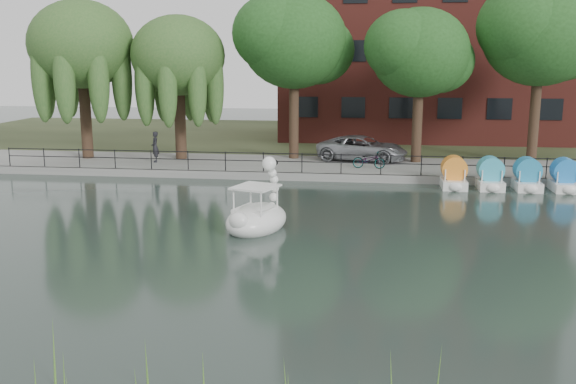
% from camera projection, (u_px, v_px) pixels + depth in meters
% --- Properties ---
extents(ground_plane, '(120.00, 120.00, 0.00)m').
position_uv_depth(ground_plane, '(256.00, 258.00, 20.08)').
color(ground_plane, '#374640').
extents(promenade, '(40.00, 6.00, 0.40)m').
position_uv_depth(promenade, '(307.00, 167.00, 35.56)').
color(promenade, gray).
rests_on(promenade, ground_plane).
extents(kerb, '(40.00, 0.25, 0.40)m').
position_uv_depth(kerb, '(301.00, 177.00, 32.70)').
color(kerb, gray).
rests_on(kerb, ground_plane).
extents(land_strip, '(60.00, 22.00, 0.36)m').
position_uv_depth(land_strip, '(326.00, 137.00, 49.15)').
color(land_strip, '#47512D').
rests_on(land_strip, ground_plane).
extents(railing, '(32.00, 0.05, 1.00)m').
position_uv_depth(railing, '(302.00, 158.00, 32.70)').
color(railing, black).
rests_on(railing, promenade).
extents(apartment_building, '(20.00, 10.07, 18.00)m').
position_uv_depth(apartment_building, '(424.00, 13.00, 46.35)').
color(apartment_building, '#4C1E16').
rests_on(apartment_building, land_strip).
extents(willow_left, '(5.88, 5.88, 9.01)m').
position_uv_depth(willow_left, '(81.00, 45.00, 36.35)').
color(willow_left, '#473323').
rests_on(willow_left, promenade).
extents(willow_mid, '(5.32, 5.32, 8.15)m').
position_uv_depth(willow_mid, '(178.00, 56.00, 36.25)').
color(willow_mid, '#473323').
rests_on(willow_mid, promenade).
extents(broadleaf_center, '(6.00, 6.00, 9.25)m').
position_uv_depth(broadleaf_center, '(294.00, 41.00, 36.23)').
color(broadleaf_center, '#473323').
rests_on(broadleaf_center, promenade).
extents(broadleaf_right, '(5.40, 5.40, 8.32)m').
position_uv_depth(broadleaf_right, '(420.00, 53.00, 34.98)').
color(broadleaf_right, '#473323').
rests_on(broadleaf_right, promenade).
extents(broadleaf_far, '(6.30, 6.30, 9.71)m').
position_uv_depth(broadleaf_far, '(541.00, 35.00, 34.92)').
color(broadleaf_far, '#473323').
rests_on(broadleaf_far, promenade).
extents(minivan, '(3.89, 6.28, 1.62)m').
position_uv_depth(minivan, '(362.00, 146.00, 36.47)').
color(minivan, gray).
rests_on(minivan, promenade).
extents(bicycle, '(0.73, 1.76, 1.00)m').
position_uv_depth(bicycle, '(369.00, 159.00, 33.94)').
color(bicycle, gray).
rests_on(bicycle, promenade).
extents(pedestrian, '(0.74, 0.85, 1.98)m').
position_uv_depth(pedestrian, '(155.00, 145.00, 35.89)').
color(pedestrian, black).
rests_on(pedestrian, promenade).
extents(swan_boat, '(2.77, 3.47, 2.56)m').
position_uv_depth(swan_boat, '(257.00, 214.00, 23.38)').
color(swan_boat, white).
rests_on(swan_boat, ground_plane).
extents(pedal_boat_row, '(7.95, 1.70, 1.40)m').
position_uv_depth(pedal_boat_row, '(527.00, 177.00, 30.36)').
color(pedal_boat_row, white).
rests_on(pedal_boat_row, ground_plane).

